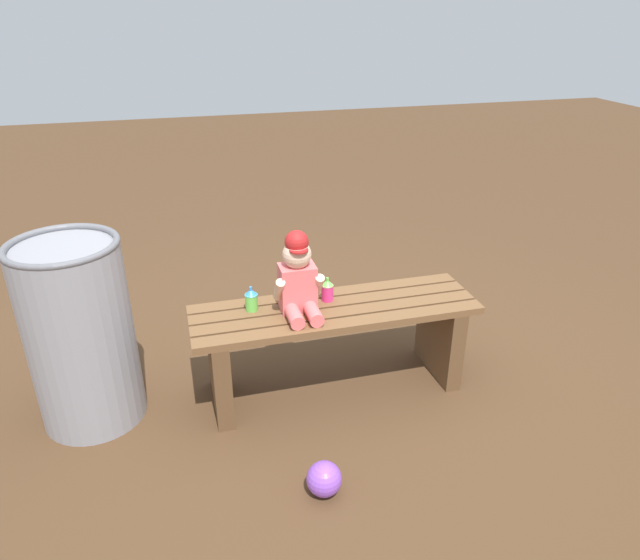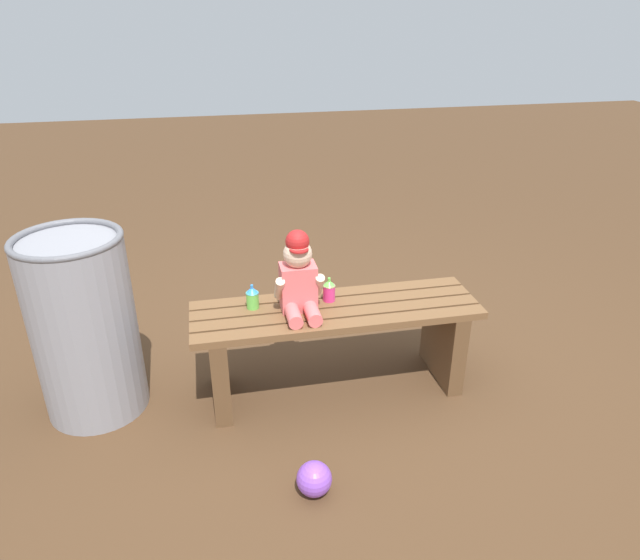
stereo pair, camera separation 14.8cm
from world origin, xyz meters
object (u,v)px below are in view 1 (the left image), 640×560
Objects in this scene: child_figure at (298,278)px; trash_bin at (80,334)px; sippy_cup_left at (251,299)px; sippy_cup_right at (327,290)px; toy_ball at (324,479)px; park_bench at (335,335)px.

trash_bin reaches higher than child_figure.
sippy_cup_left is 1.00× the size of sippy_cup_right.
sippy_cup_right is 0.85× the size of toy_ball.
trash_bin reaches higher than sippy_cup_left.
child_figure is at bearing 84.72° from toy_ball.
park_bench is at bearing -10.67° from sippy_cup_left.
trash_bin is (-0.94, 0.78, 0.38)m from toy_ball.
trash_bin is at bearing 178.39° from sippy_cup_left.
sippy_cup_right is 0.14× the size of trash_bin.
trash_bin reaches higher than park_bench.
child_figure is 0.21m from sippy_cup_right.
sippy_cup_right is (0.38, 0.00, 0.00)m from sippy_cup_left.
child_figure reaches higher than park_bench.
sippy_cup_right is at bearing 104.09° from park_bench.
toy_ball is at bearing -39.53° from trash_bin.
child_figure is 0.26m from sippy_cup_left.
child_figure reaches higher than sippy_cup_right.
park_bench is at bearing 70.25° from toy_ball.
park_bench is 1.55× the size of trash_bin.
park_bench is 11.34× the size of sippy_cup_right.
trash_bin is at bearing 140.47° from toy_ball.
trash_bin is (-1.00, 0.09, -0.20)m from child_figure.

